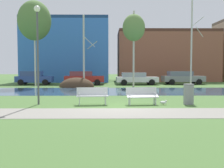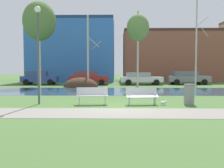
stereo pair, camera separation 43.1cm
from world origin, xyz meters
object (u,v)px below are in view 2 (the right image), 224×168
(parked_wagon_fourth_grey, at_px, (187,77))
(parked_van_nearest_blue, at_px, (39,78))
(bench_right, at_px, (142,95))
(bench_left, at_px, (92,95))
(parked_hatch_third_white, at_px, (141,78))
(parked_sedan_second_red, at_px, (88,78))
(streetlamp, at_px, (38,38))
(seagull, at_px, (164,103))
(trash_bin, at_px, (189,94))

(parked_wagon_fourth_grey, bearing_deg, parked_van_nearest_blue, -178.15)
(bench_right, bearing_deg, bench_left, 180.00)
(parked_van_nearest_blue, bearing_deg, bench_right, -58.38)
(parked_hatch_third_white, bearing_deg, parked_sedan_second_red, 179.23)
(bench_right, distance_m, streetlamp, 6.03)
(bench_left, relative_size, seagull, 4.07)
(streetlamp, height_order, parked_wagon_fourth_grey, streetlamp)
(parked_van_nearest_blue, relative_size, parked_hatch_third_white, 0.87)
(bench_right, height_order, streetlamp, streetlamp)
(trash_bin, relative_size, parked_wagon_fourth_grey, 0.22)
(bench_left, xyz_separation_m, trash_bin, (4.92, 0.07, 0.07))
(streetlamp, bearing_deg, trash_bin, -0.38)
(bench_right, relative_size, parked_wagon_fourth_grey, 0.35)
(trash_bin, distance_m, streetlamp, 8.19)
(bench_left, distance_m, parked_wagon_fourth_grey, 19.32)
(trash_bin, xyz_separation_m, seagull, (-1.32, -0.20, -0.41))
(bench_right, xyz_separation_m, parked_van_nearest_blue, (-10.11, 16.41, 0.32))
(bench_left, relative_size, streetlamp, 0.33)
(parked_sedan_second_red, xyz_separation_m, parked_hatch_third_white, (5.85, -0.08, -0.06))
(seagull, xyz_separation_m, parked_wagon_fourth_grey, (5.65, 17.09, 0.67))
(bench_right, relative_size, trash_bin, 1.57)
(bench_left, relative_size, parked_wagon_fourth_grey, 0.35)
(trash_bin, distance_m, seagull, 1.40)
(trash_bin, distance_m, parked_sedan_second_red, 17.55)
(streetlamp, bearing_deg, bench_right, -1.36)
(parked_van_nearest_blue, bearing_deg, parked_wagon_fourth_grey, 1.85)
(trash_bin, height_order, parked_van_nearest_blue, parked_van_nearest_blue)
(trash_bin, height_order, parked_wagon_fourth_grey, parked_wagon_fourth_grey)
(seagull, height_order, parked_sedan_second_red, parked_sedan_second_red)
(seagull, bearing_deg, parked_van_nearest_blue, 124.07)
(seagull, height_order, parked_van_nearest_blue, parked_van_nearest_blue)
(bench_right, relative_size, streetlamp, 0.33)
(streetlamp, distance_m, parked_sedan_second_red, 16.30)
(seagull, distance_m, parked_sedan_second_red, 17.28)
(parked_hatch_third_white, bearing_deg, bench_right, -94.73)
(streetlamp, xyz_separation_m, parked_hatch_third_white, (6.62, 16.00, -2.62))
(streetlamp, bearing_deg, bench_left, -2.61)
(parked_sedan_second_red, distance_m, parked_wagon_fourth_grey, 11.27)
(parked_van_nearest_blue, xyz_separation_m, parked_hatch_third_white, (11.44, -0.29, -0.05))
(trash_bin, bearing_deg, parked_van_nearest_blue, 127.44)
(bench_right, distance_m, parked_wagon_fourth_grey, 18.25)
(seagull, distance_m, streetlamp, 7.14)
(seagull, bearing_deg, bench_left, 177.97)
(parked_van_nearest_blue, distance_m, parked_wagon_fourth_grey, 16.85)
(bench_right, bearing_deg, parked_hatch_third_white, 85.27)
(bench_right, relative_size, parked_sedan_second_red, 0.37)
(seagull, distance_m, parked_wagon_fourth_grey, 18.01)
(bench_left, distance_m, seagull, 3.62)
(parked_hatch_third_white, bearing_deg, parked_wagon_fourth_grey, 8.75)
(seagull, height_order, streetlamp, streetlamp)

